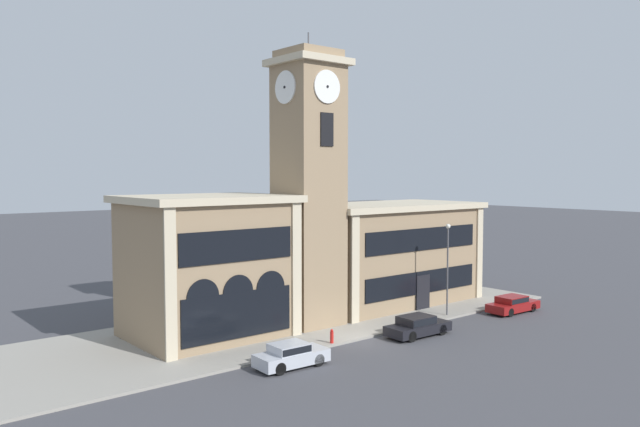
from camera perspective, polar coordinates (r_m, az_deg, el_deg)
name	(u,v)px	position (r m, az deg, el deg)	size (l,w,h in m)	color
ground_plane	(360,341)	(40.37, 3.64, -11.54)	(300.00, 300.00, 0.00)	#424247
sidewalk_kerb	(298,321)	(45.06, -1.99, -9.82)	(42.29, 12.75, 0.15)	gray
clock_tower	(309,189)	(42.88, -1.05, 2.26)	(4.52, 4.52, 20.13)	#937A5B
town_hall_left_wing	(207,266)	(40.92, -10.30, -4.76)	(10.19, 8.18, 9.19)	#937A5B
town_hall_right_wing	(388,253)	(51.14, 6.22, -3.62)	(15.63, 8.18, 8.17)	#937A5B
parked_car_near	(291,355)	(34.92, -2.69, -12.76)	(4.18, 1.87, 1.35)	#B2B7C1
parked_car_mid	(417,325)	(41.70, 8.89, -10.07)	(4.65, 1.99, 1.35)	black
parked_car_far	(513,304)	(50.14, 17.20, -7.89)	(4.62, 1.90, 1.28)	maroon
street_lamp	(448,257)	(46.81, 11.60, -3.89)	(0.36, 0.36, 6.76)	#4C4C51
fire_hydrant	(332,336)	(39.12, 1.09, -11.16)	(0.22, 0.22, 0.87)	red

